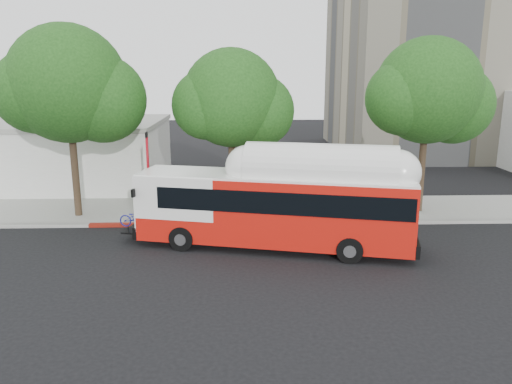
% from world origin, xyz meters
% --- Properties ---
extents(ground, '(120.00, 120.00, 0.00)m').
position_xyz_m(ground, '(0.00, 0.00, 0.00)').
color(ground, black).
rests_on(ground, ground).
extents(sidewalk, '(60.00, 5.00, 0.15)m').
position_xyz_m(sidewalk, '(0.00, 6.50, 0.07)').
color(sidewalk, gray).
rests_on(sidewalk, ground).
extents(curb_strip, '(60.00, 0.30, 0.15)m').
position_xyz_m(curb_strip, '(0.00, 3.90, 0.07)').
color(curb_strip, gray).
rests_on(curb_strip, ground).
extents(red_curb_segment, '(10.00, 0.32, 0.16)m').
position_xyz_m(red_curb_segment, '(-3.00, 3.90, 0.08)').
color(red_curb_segment, maroon).
rests_on(red_curb_segment, ground).
extents(street_tree_left, '(6.67, 5.80, 9.74)m').
position_xyz_m(street_tree_left, '(-8.53, 5.56, 6.60)').
color(street_tree_left, '#2D2116').
rests_on(street_tree_left, ground).
extents(street_tree_mid, '(5.75, 5.00, 8.62)m').
position_xyz_m(street_tree_mid, '(-0.59, 6.06, 5.91)').
color(street_tree_mid, '#2D2116').
rests_on(street_tree_mid, ground).
extents(street_tree_right, '(6.21, 5.40, 9.18)m').
position_xyz_m(street_tree_right, '(9.44, 5.86, 6.26)').
color(street_tree_right, '#2D2116').
rests_on(street_tree_right, ground).
extents(low_commercial_bldg, '(16.20, 10.20, 4.25)m').
position_xyz_m(low_commercial_bldg, '(-14.00, 14.00, 2.15)').
color(low_commercial_bldg, silver).
rests_on(low_commercial_bldg, ground).
extents(transit_bus, '(12.60, 5.12, 3.68)m').
position_xyz_m(transit_bus, '(0.92, 0.63, 1.72)').
color(transit_bus, red).
rests_on(transit_bus, ground).
extents(signal_pole, '(0.13, 0.43, 4.58)m').
position_xyz_m(signal_pole, '(-5.09, 4.45, 2.35)').
color(signal_pole, red).
rests_on(signal_pole, ground).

